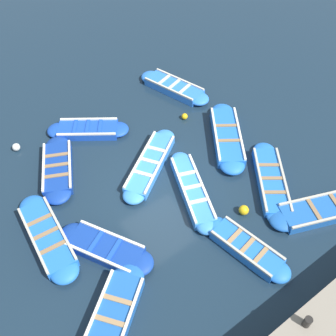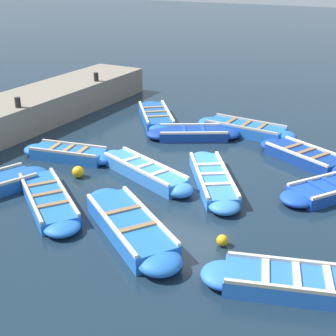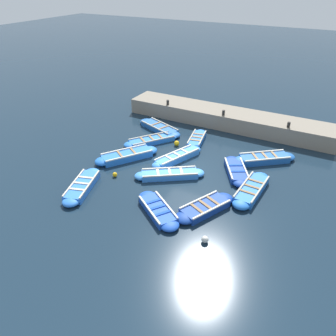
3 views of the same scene
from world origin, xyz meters
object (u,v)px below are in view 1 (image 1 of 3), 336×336
at_px(boat_tucked, 192,190).
at_px(boat_near_quay, 105,249).
at_px(boat_broadside, 58,168).
at_px(bollard_mid_north, 307,322).
at_px(boat_centre, 247,248).
at_px(boat_outer_right, 150,164).
at_px(boat_inner_gap, 174,88).
at_px(buoy_orange_near, 185,116).
at_px(boat_end_of_row, 271,181).
at_px(boat_mid_row, 88,130).
at_px(boat_bow_out, 111,324).
at_px(boat_outer_left, 227,137).
at_px(buoy_yellow_far, 244,210).
at_px(boat_drifting, 48,236).
at_px(boat_alongside, 324,210).
at_px(buoy_white_drifting, 16,147).

height_order(boat_tucked, boat_near_quay, boat_tucked).
xyz_separation_m(boat_broadside, bollard_mid_north, (9.29, 2.55, 1.10)).
xyz_separation_m(boat_centre, boat_near_quay, (-2.60, -3.58, -0.01)).
height_order(boat_centre, boat_outer_right, boat_centre).
relative_size(boat_inner_gap, buoy_orange_near, 14.14).
distance_m(boat_end_of_row, boat_mid_row, 7.45).
relative_size(boat_broadside, boat_outer_right, 0.94).
bearing_deg(boat_outer_right, boat_centre, 5.36).
bearing_deg(boat_bow_out, boat_outer_left, 115.92).
bearing_deg(boat_outer_right, buoy_yellow_far, 21.09).
height_order(boat_end_of_row, buoy_yellow_far, boat_end_of_row).
height_order(boat_broadside, boat_near_quay, boat_broadside).
bearing_deg(boat_drifting, buoy_orange_near, 106.16).
height_order(boat_outer_left, boat_tucked, boat_outer_left).
height_order(boat_centre, boat_broadside, boat_centre).
height_order(boat_alongside, buoy_orange_near, boat_alongside).
relative_size(boat_end_of_row, buoy_orange_near, 14.02).
relative_size(boat_mid_row, boat_near_quay, 0.97).
bearing_deg(boat_outer_left, buoy_white_drifting, -122.30).
xyz_separation_m(boat_inner_gap, boat_near_quay, (5.31, -6.62, -0.01)).
height_order(boat_outer_left, boat_inner_gap, boat_outer_left).
bearing_deg(boat_near_quay, buoy_yellow_far, 71.96).
relative_size(boat_drifting, boat_broadside, 1.09).
relative_size(boat_broadside, buoy_orange_near, 13.32).
bearing_deg(boat_inner_gap, boat_drifting, -63.99).
distance_m(boat_near_quay, bollard_mid_north, 6.13).
bearing_deg(boat_broadside, boat_alongside, 42.70).
distance_m(boat_bow_out, boat_mid_row, 7.94).
bearing_deg(boat_drifting, boat_near_quay, 41.40).
distance_m(boat_inner_gap, bollard_mid_north, 11.37).
relative_size(boat_outer_left, buoy_white_drifting, 12.55).
distance_m(boat_centre, boat_drifting, 6.33).
distance_m(boat_alongside, boat_inner_gap, 8.38).
height_order(boat_centre, boat_mid_row, boat_centre).
bearing_deg(boat_bow_out, boat_alongside, 83.06).
height_order(boat_alongside, boat_near_quay, boat_alongside).
xyz_separation_m(boat_drifting, boat_outer_right, (-0.66, 4.42, -0.02)).
height_order(boat_outer_left, boat_alongside, boat_outer_left).
relative_size(boat_end_of_row, boat_drifting, 0.96).
distance_m(boat_drifting, boat_mid_row, 5.04).
relative_size(boat_broadside, bollard_mid_north, 9.87).
xyz_separation_m(boat_broadside, boat_mid_row, (-1.20, 1.90, -0.01)).
height_order(boat_end_of_row, buoy_orange_near, boat_end_of_row).
height_order(boat_broadside, buoy_orange_near, boat_broadside).
relative_size(boat_end_of_row, boat_bow_out, 1.01).
height_order(bollard_mid_north, buoy_white_drifting, bollard_mid_north).
bearing_deg(boat_centre, boat_outer_right, -174.64).
bearing_deg(boat_inner_gap, buoy_orange_near, -23.48).
xyz_separation_m(boat_tucked, buoy_yellow_far, (1.68, 0.89, -0.02)).
bearing_deg(buoy_orange_near, boat_centre, -20.29).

